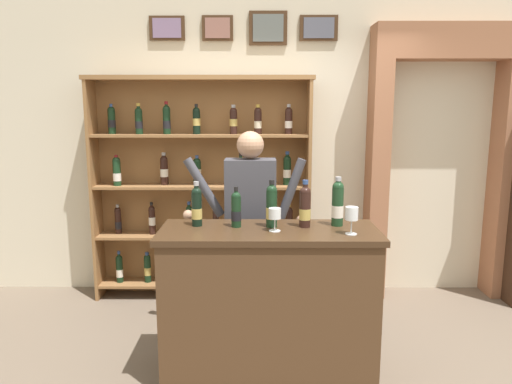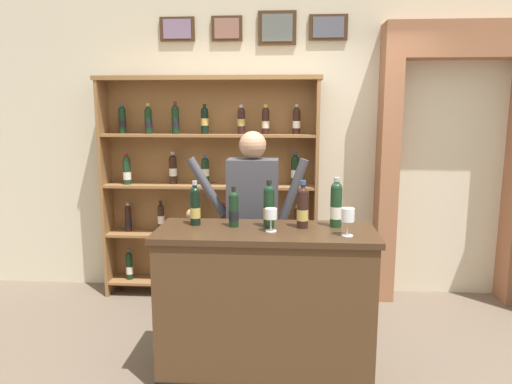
{
  "view_description": "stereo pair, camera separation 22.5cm",
  "coord_description": "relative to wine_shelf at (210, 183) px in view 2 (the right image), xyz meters",
  "views": [
    {
      "loc": [
        -0.19,
        -3.08,
        1.84
      ],
      "look_at": [
        -0.2,
        0.33,
        1.23
      ],
      "focal_mm": 33.72,
      "sensor_mm": 36.0,
      "label": 1
    },
    {
      "loc": [
        0.04,
        -3.07,
        1.84
      ],
      "look_at": [
        -0.2,
        0.33,
        1.23
      ],
      "focal_mm": 33.72,
      "sensor_mm": 36.0,
      "label": 2
    }
  ],
  "objects": [
    {
      "name": "tasting_bottle_super_tuscan",
      "position": [
        1.08,
        -1.34,
        0.08
      ],
      "size": [
        0.08,
        0.08,
        0.34
      ],
      "color": "#19381E",
      "rests_on": "tasting_counter"
    },
    {
      "name": "wine_shelf",
      "position": [
        0.0,
        0.0,
        0.0
      ],
      "size": [
        2.09,
        0.3,
        2.12
      ],
      "color": "olive",
      "rests_on": "ground"
    },
    {
      "name": "shopkeeper",
      "position": [
        0.48,
        -0.85,
        -0.1
      ],
      "size": [
        0.97,
        0.22,
        1.66
      ],
      "color": "#2D3347",
      "rests_on": "ground"
    },
    {
      "name": "wine_glass_left",
      "position": [
        0.65,
        -1.5,
        0.04
      ],
      "size": [
        0.08,
        0.08,
        0.15
      ],
      "color": "silver",
      "rests_on": "tasting_counter"
    },
    {
      "name": "tasting_bottle_riserva",
      "position": [
        0.12,
        -1.36,
        0.06
      ],
      "size": [
        0.07,
        0.07,
        0.3
      ],
      "color": "black",
      "rests_on": "tasting_counter"
    },
    {
      "name": "archway_doorway",
      "position": [
        2.28,
        0.13,
        0.34
      ],
      "size": [
        1.38,
        0.45,
        2.58
      ],
      "color": "#9E6647",
      "rests_on": "ground"
    },
    {
      "name": "tasting_bottle_prosecco",
      "position": [
        0.63,
        -1.39,
        0.07
      ],
      "size": [
        0.08,
        0.08,
        0.32
      ],
      "color": "black",
      "rests_on": "tasting_counter"
    },
    {
      "name": "tasting_bottle_brunello",
      "position": [
        0.85,
        -1.38,
        0.07
      ],
      "size": [
        0.08,
        0.08,
        0.32
      ],
      "color": "black",
      "rests_on": "tasting_counter"
    },
    {
      "name": "tasting_counter",
      "position": [
        0.61,
        -1.45,
        -0.59
      ],
      "size": [
        1.45,
        0.58,
        1.04
      ],
      "color": "#4C331E",
      "rests_on": "ground"
    },
    {
      "name": "back_wall",
      "position": [
        0.73,
        0.27,
        0.44
      ],
      "size": [
        12.0,
        0.19,
        3.11
      ],
      "color": "beige",
      "rests_on": "ground"
    },
    {
      "name": "tasting_bottle_grappa",
      "position": [
        0.39,
        -1.39,
        0.05
      ],
      "size": [
        0.07,
        0.07,
        0.27
      ],
      "color": "black",
      "rests_on": "tasting_counter"
    },
    {
      "name": "ground_plane",
      "position": [
        0.73,
        -1.45,
        -1.13
      ],
      "size": [
        14.0,
        14.0,
        0.02
      ],
      "primitive_type": "cube",
      "color": "#6B5B4C"
    },
    {
      "name": "wine_glass_right",
      "position": [
        1.13,
        -1.57,
        0.05
      ],
      "size": [
        0.08,
        0.08,
        0.18
      ],
      "color": "silver",
      "rests_on": "tasting_counter"
    }
  ]
}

